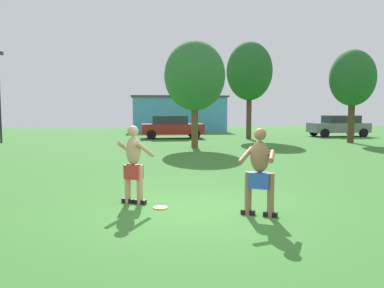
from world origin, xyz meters
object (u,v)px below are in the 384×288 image
(frisbee, at_px, (160,208))
(car_red_mid_lot, at_px, (172,127))
(player_near, at_px, (260,170))
(tree_behind_players, at_px, (249,72))
(tree_near_building, at_px, (195,76))
(car_gray_near_post, at_px, (339,126))
(player_in_red, at_px, (134,163))
(tree_left_field, at_px, (353,79))

(frisbee, bearing_deg, car_red_mid_lot, 85.83)
(player_near, height_order, car_red_mid_lot, player_near)
(tree_behind_players, distance_m, tree_near_building, 7.24)
(car_gray_near_post, relative_size, tree_near_building, 0.78)
(player_in_red, relative_size, car_red_mid_lot, 0.38)
(player_near, relative_size, tree_left_field, 0.29)
(player_near, xyz_separation_m, tree_behind_players, (4.85, 19.32, 3.72))
(player_in_red, relative_size, tree_near_building, 0.29)
(player_in_red, xyz_separation_m, tree_left_field, (12.52, 14.23, 3.00))
(player_in_red, relative_size, tree_left_field, 0.30)
(player_in_red, bearing_deg, tree_behind_players, 68.25)
(frisbee, distance_m, car_gray_near_post, 24.69)
(tree_left_field, relative_size, tree_near_building, 1.00)
(car_red_mid_lot, xyz_separation_m, tree_behind_players, (5.23, -1.17, 3.76))
(player_in_red, xyz_separation_m, car_gray_near_post, (14.60, 19.79, -0.04))
(player_in_red, xyz_separation_m, car_red_mid_lot, (1.98, 19.23, -0.04))
(car_gray_near_post, bearing_deg, player_in_red, -126.42)
(player_near, bearing_deg, player_in_red, 151.82)
(car_gray_near_post, distance_m, tree_behind_players, 8.47)
(frisbee, distance_m, car_red_mid_lot, 19.80)
(frisbee, distance_m, tree_behind_players, 20.24)
(player_near, xyz_separation_m, tree_near_building, (0.43, 13.65, 2.89))
(frisbee, bearing_deg, tree_behind_players, 70.24)
(player_near, xyz_separation_m, frisbee, (-1.81, 0.76, -0.85))
(player_near, bearing_deg, car_gray_near_post, 59.81)
(player_in_red, xyz_separation_m, frisbee, (0.54, -0.50, -0.85))
(frisbee, relative_size, car_gray_near_post, 0.07)
(frisbee, xyz_separation_m, tree_behind_players, (6.67, 18.56, 4.57))
(player_near, relative_size, car_red_mid_lot, 0.38)
(player_in_red, height_order, tree_near_building, tree_near_building)
(car_red_mid_lot, bearing_deg, tree_near_building, -83.29)
(car_gray_near_post, bearing_deg, tree_behind_players, -166.85)
(player_near, relative_size, tree_near_building, 0.29)
(car_gray_near_post, height_order, car_red_mid_lot, same)
(car_gray_near_post, height_order, tree_behind_players, tree_behind_players)
(tree_left_field, bearing_deg, player_in_red, -131.35)
(player_near, xyz_separation_m, player_in_red, (-2.35, 1.26, 0.00))
(tree_near_building, bearing_deg, car_red_mid_lot, 96.71)
(car_red_mid_lot, bearing_deg, player_in_red, -95.88)
(tree_left_field, bearing_deg, car_gray_near_post, 69.53)
(player_near, distance_m, tree_near_building, 13.96)
(car_gray_near_post, bearing_deg, car_red_mid_lot, -177.47)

